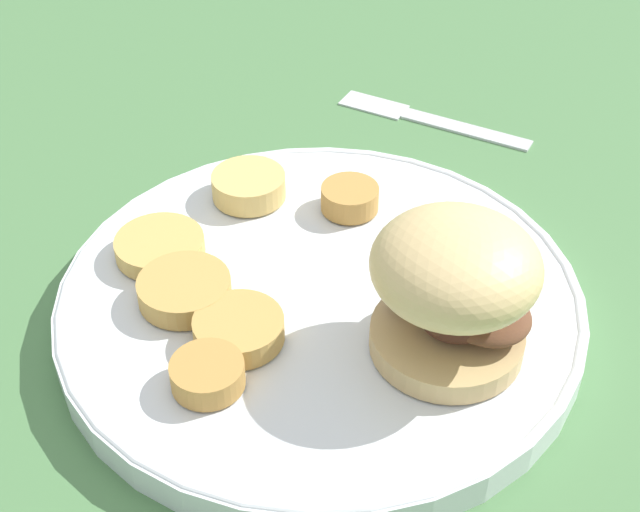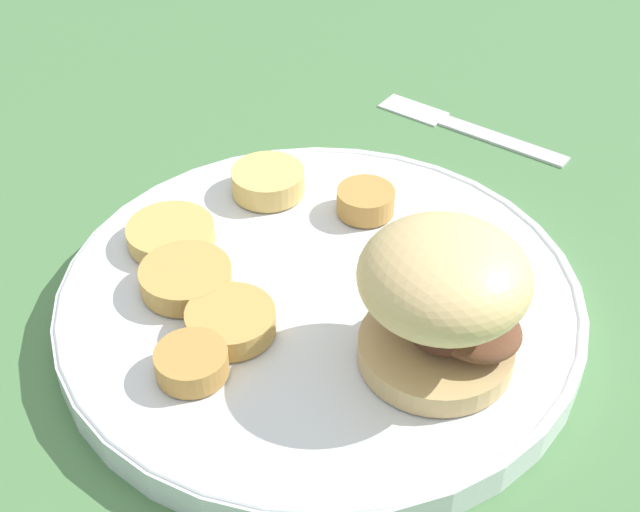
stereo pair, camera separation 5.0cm
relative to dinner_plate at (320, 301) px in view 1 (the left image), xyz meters
The scene contains 10 objects.
ground_plane 0.01m from the dinner_plate, ahead, with size 4.00×4.00×0.00m, color #4C7A47.
dinner_plate is the anchor object (origin of this frame).
sandwich 0.10m from the dinner_plate, 70.33° to the left, with size 0.09×0.10×0.08m.
potato_round_0 0.08m from the dinner_plate, behind, with size 0.04×0.04×0.02m, color #BC8942.
potato_round_1 0.08m from the dinner_plate, 70.09° to the right, with size 0.05×0.05×0.01m, color tan.
potato_round_2 0.10m from the dinner_plate, 24.42° to the right, with size 0.04×0.04×0.01m, color #BC8942.
potato_round_3 0.10m from the dinner_plate, 94.57° to the right, with size 0.05×0.05×0.01m, color tan.
potato_round_4 0.11m from the dinner_plate, 139.38° to the right, with size 0.05×0.05×0.02m, color #DBB766.
potato_round_5 0.06m from the dinner_plate, 33.94° to the right, with size 0.05×0.05×0.01m, color tan.
fork 0.24m from the dinner_plate, behind, with size 0.06×0.16×0.00m.
Camera 1 is at (0.38, 0.09, 0.37)m, focal length 50.00 mm.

